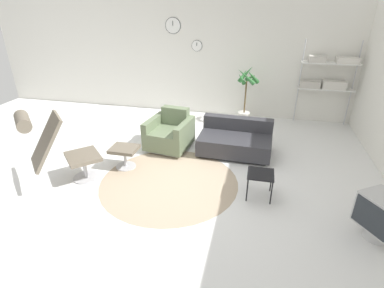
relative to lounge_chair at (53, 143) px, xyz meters
name	(u,v)px	position (x,y,z in m)	size (l,w,h in m)	color
ground_plane	(178,171)	(1.74, 0.86, -0.76)	(12.00, 12.00, 0.00)	white
wall_back	(210,59)	(1.74, 4.02, 0.64)	(12.00, 0.09, 2.80)	silver
round_rug	(169,182)	(1.70, 0.47, -0.76)	(2.29, 2.29, 0.01)	tan
lounge_chair	(53,143)	(0.00, 0.00, 0.00)	(1.14, 1.14, 1.28)	#BCBCC1
ottoman	(125,153)	(0.78, 0.78, -0.47)	(0.47, 0.40, 0.39)	#BCBCC1
armchair_red	(170,134)	(1.34, 1.74, -0.47)	(0.91, 0.95, 0.77)	silver
couch_low	(235,141)	(2.65, 1.83, -0.53)	(1.42, 0.92, 0.63)	black
side_table	(261,176)	(3.16, 0.41, -0.41)	(0.39, 0.39, 0.40)	black
crt_television	(382,216)	(4.65, -0.18, -0.42)	(0.64, 0.67, 0.60)	#B7B7B7
potted_plant	(246,96)	(2.72, 3.50, -0.10)	(0.55, 0.55, 1.38)	silver
shelf_unit	(328,75)	(4.50, 3.78, 0.43)	(1.24, 0.28, 1.96)	#BCBCC1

